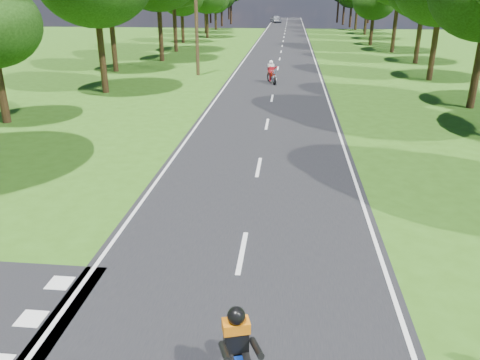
# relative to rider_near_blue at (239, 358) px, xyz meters

# --- Properties ---
(ground) EXTENTS (160.00, 160.00, 0.00)m
(ground) POSITION_rel_rider_near_blue_xyz_m (-0.39, 2.36, -0.79)
(ground) COLOR #2D5613
(ground) RESTS_ON ground
(main_road) EXTENTS (7.00, 140.00, 0.02)m
(main_road) POSITION_rel_rider_near_blue_xyz_m (-0.39, 52.36, -0.78)
(main_road) COLOR black
(main_road) RESTS_ON ground
(road_markings) EXTENTS (7.40, 140.00, 0.01)m
(road_markings) POSITION_rel_rider_near_blue_xyz_m (-0.52, 50.49, -0.76)
(road_markings) COLOR silver
(road_markings) RESTS_ON main_road
(telegraph_pole) EXTENTS (1.20, 0.26, 8.00)m
(telegraph_pole) POSITION_rel_rider_near_blue_xyz_m (-6.39, 30.36, 3.29)
(telegraph_pole) COLOR #382616
(telegraph_pole) RESTS_ON ground
(rider_near_blue) EXTENTS (1.11, 1.94, 1.53)m
(rider_near_blue) POSITION_rel_rider_near_blue_xyz_m (0.00, 0.00, 0.00)
(rider_near_blue) COLOR navy
(rider_near_blue) RESTS_ON main_road
(rider_far_red) EXTENTS (1.13, 1.95, 1.54)m
(rider_far_red) POSITION_rel_rider_near_blue_xyz_m (-0.64, 27.40, 0.00)
(rider_far_red) COLOR #A11E0C
(rider_far_red) RESTS_ON main_road
(distant_car) EXTENTS (2.76, 4.60, 1.47)m
(distant_car) POSITION_rel_rider_near_blue_xyz_m (-2.73, 99.95, -0.03)
(distant_car) COLOR #B1B3B8
(distant_car) RESTS_ON main_road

